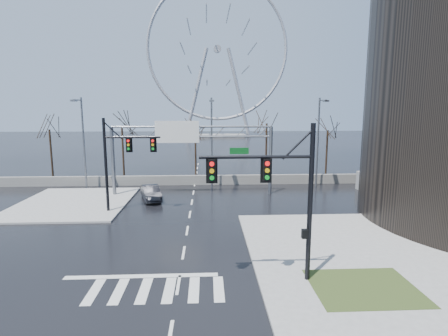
{
  "coord_description": "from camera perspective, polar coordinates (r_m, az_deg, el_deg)",
  "views": [
    {
      "loc": [
        1.49,
        -20.32,
        8.56
      ],
      "look_at": [
        2.84,
        7.5,
        4.0
      ],
      "focal_mm": 28.0,
      "sensor_mm": 36.0,
      "label": 1
    }
  ],
  "objects": [
    {
      "name": "tree_right",
      "position": [
        44.52,
        6.97,
        6.21
      ],
      "size": [
        3.9,
        3.9,
        7.8
      ],
      "color": "black",
      "rests_on": "ground"
    },
    {
      "name": "tree_left",
      "position": [
        45.13,
        -16.3,
        5.64
      ],
      "size": [
        3.75,
        3.75,
        7.5
      ],
      "color": "black",
      "rests_on": "ground"
    },
    {
      "name": "streetlight_left",
      "position": [
        40.86,
        -22.14,
        4.86
      ],
      "size": [
        0.5,
        2.55,
        10.0
      ],
      "color": "slate",
      "rests_on": "ground"
    },
    {
      "name": "grass_strip",
      "position": [
        19.02,
        21.89,
        -17.64
      ],
      "size": [
        5.0,
        4.0,
        0.02
      ],
      "primitive_type": "cube",
      "color": "#32431C",
      "rests_on": "sidewalk_near"
    },
    {
      "name": "ferris_wheel",
      "position": [
        116.7,
        -1.08,
        17.96
      ],
      "size": [
        45.0,
        6.0,
        50.91
      ],
      "color": "gray",
      "rests_on": "ground"
    },
    {
      "name": "signal_mast_far",
      "position": [
        30.42,
        -16.77,
        1.86
      ],
      "size": [
        4.72,
        0.41,
        8.0
      ],
      "color": "black",
      "rests_on": "ground"
    },
    {
      "name": "sign_gantry",
      "position": [
        35.49,
        -5.8,
        3.79
      ],
      "size": [
        16.36,
        0.4,
        7.6
      ],
      "color": "slate",
      "rests_on": "ground"
    },
    {
      "name": "tree_center",
      "position": [
        44.97,
        -4.69,
        4.95
      ],
      "size": [
        3.25,
        3.25,
        6.5
      ],
      "color": "black",
      "rests_on": "ground"
    },
    {
      "name": "streetlight_mid",
      "position": [
        38.58,
        -2.03,
        5.32
      ],
      "size": [
        0.5,
        2.55,
        10.0
      ],
      "color": "slate",
      "rests_on": "ground"
    },
    {
      "name": "sidewalk_far",
      "position": [
        35.67,
        -23.29,
        -5.24
      ],
      "size": [
        10.0,
        12.0,
        0.15
      ],
      "primitive_type": "cube",
      "color": "gray",
      "rests_on": "ground"
    },
    {
      "name": "streetlight_right",
      "position": [
        40.55,
        15.25,
        5.19
      ],
      "size": [
        0.5,
        2.55,
        10.0
      ],
      "color": "slate",
      "rests_on": "ground"
    },
    {
      "name": "tree_far_right",
      "position": [
        47.06,
        16.53,
        5.08
      ],
      "size": [
        3.4,
        3.4,
        6.8
      ],
      "color": "black",
      "rests_on": "ground"
    },
    {
      "name": "tree_far_left",
      "position": [
        48.51,
        -26.57,
        4.79
      ],
      "size": [
        3.5,
        3.5,
        7.0
      ],
      "color": "black",
      "rests_on": "ground"
    },
    {
      "name": "signal_mast_near",
      "position": [
        17.09,
        9.64,
        -3.3
      ],
      "size": [
        5.52,
        0.41,
        8.0
      ],
      "color": "black",
      "rests_on": "ground"
    },
    {
      "name": "ground",
      "position": [
        22.1,
        -6.61,
        -13.56
      ],
      "size": [
        260.0,
        260.0,
        0.0
      ],
      "primitive_type": "plane",
      "color": "black",
      "rests_on": "ground"
    },
    {
      "name": "sidewalk_right_ext",
      "position": [
        25.35,
        17.32,
        -10.7
      ],
      "size": [
        12.0,
        10.0,
        0.15
      ],
      "primitive_type": "cube",
      "color": "gray",
      "rests_on": "ground"
    },
    {
      "name": "barrier_wall",
      "position": [
        41.13,
        -4.81,
        -1.97
      ],
      "size": [
        52.0,
        0.5,
        1.1
      ],
      "primitive_type": "cube",
      "color": "slate",
      "rests_on": "ground"
    },
    {
      "name": "car",
      "position": [
        34.67,
        -11.83,
        -3.99
      ],
      "size": [
        2.71,
        4.58,
        1.43
      ],
      "primitive_type": "imported",
      "rotation": [
        0.0,
        0.0,
        0.3
      ],
      "color": "black",
      "rests_on": "ground"
    }
  ]
}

